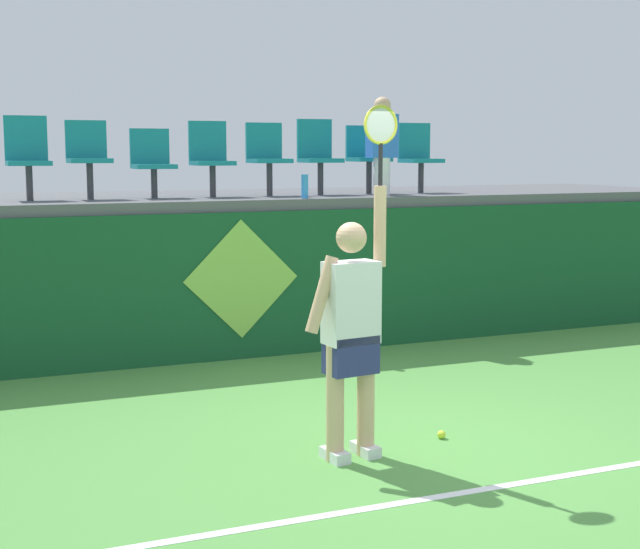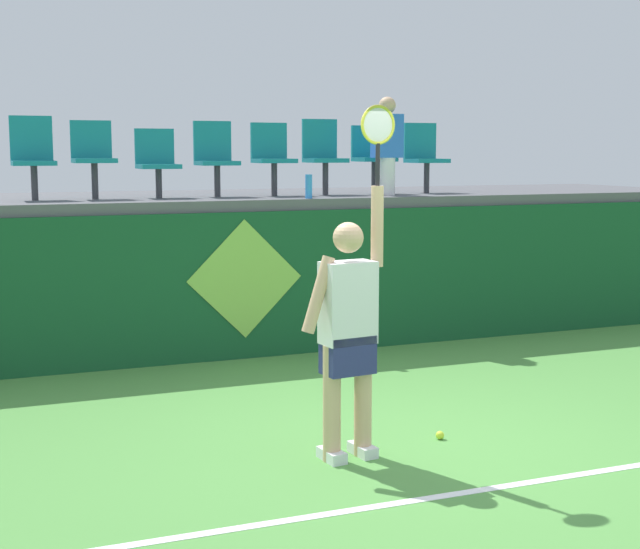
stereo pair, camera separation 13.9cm
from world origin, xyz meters
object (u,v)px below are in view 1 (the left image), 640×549
Objects in this scene: water_bottle at (305,186)px; stadium_chair_4 at (267,155)px; stadium_chair_1 at (88,154)px; stadium_chair_6 at (367,155)px; tennis_ball at (442,434)px; spectator_0 at (382,144)px; stadium_chair_2 at (152,160)px; tennis_player at (352,327)px; stadium_chair_7 at (418,154)px; stadium_chair_3 at (210,155)px; stadium_chair_5 at (318,153)px; stadium_chair_0 at (27,154)px.

stadium_chair_4 is (-0.16, 0.76, 0.34)m from water_bottle.
stadium_chair_1 is at bearing -179.97° from stadium_chair_4.
stadium_chair_6 reaches higher than water_bottle.
tennis_ball is 4.59m from spectator_0.
stadium_chair_1 reaches higher than stadium_chair_2.
tennis_ball is at bearing 8.77° from tennis_player.
stadium_chair_6 is at bearing -179.46° from stadium_chair_7.
stadium_chair_4 is 0.98× the size of stadium_chair_7.
water_bottle is at bearing -157.29° from stadium_chair_7.
tennis_ball is at bearing -64.63° from stadium_chair_1.
stadium_chair_3 is at bearing 0.49° from stadium_chair_2.
stadium_chair_4 is 0.64m from stadium_chair_5.
water_bottle is 0.32× the size of stadium_chair_6.
stadium_chair_2 is 0.91× the size of stadium_chair_4.
stadium_chair_7 reaches higher than stadium_chair_1.
spectator_0 reaches higher than stadium_chair_2.
stadium_chair_4 is 1.35m from spectator_0.
stadium_chair_4 is at bearing 102.01° from water_bottle.
stadium_chair_5 reaches higher than water_bottle.
spectator_0 is at bearing 17.25° from water_bottle.
stadium_chair_0 is at bearing 173.88° from spectator_0.
spectator_0 reaches higher than stadium_chair_3.
tennis_ball is 5.38m from stadium_chair_0.
tennis_ball is 4.88m from stadium_chair_6.
spectator_0 is at bearing -18.05° from stadium_chair_4.
stadium_chair_2 is at bearing 179.95° from stadium_chair_6.
stadium_chair_3 is 1.01× the size of stadium_chair_4.
stadium_chair_1 is 1.03× the size of stadium_chair_6.
stadium_chair_6 is (1.35, 4.17, 2.14)m from tennis_ball.
tennis_ball is 0.08× the size of stadium_chair_3.
stadium_chair_6 is (1.12, 0.76, 0.34)m from water_bottle.
stadium_chair_5 is (1.32, 0.00, 0.03)m from stadium_chair_3.
stadium_chair_5 is 0.77m from spectator_0.
stadium_chair_2 reaches higher than water_bottle.
stadium_chair_1 is 0.99× the size of stadium_chair_3.
tennis_ball is 0.25× the size of water_bottle.
tennis_player reaches higher than stadium_chair_2.
stadium_chair_7 is (4.67, -0.00, -0.01)m from stadium_chair_0.
stadium_chair_7 is at bearing -0.04° from stadium_chair_0.
stadium_chair_7 is at bearing 56.07° from tennis_player.
stadium_chair_1 is 2.69m from stadium_chair_5.
stadium_chair_3 reaches higher than stadium_chair_6.
stadium_chair_0 is (-1.77, 4.31, 1.22)m from tennis_player.
tennis_player is 9.62× the size of water_bottle.
stadium_chair_6 reaches higher than stadium_chair_2.
stadium_chair_3 is at bearing -179.97° from stadium_chair_5.
tennis_player is at bearing -75.09° from stadium_chair_1.
stadium_chair_2 is at bearing 171.02° from spectator_0.
stadium_chair_1 is (-1.98, 4.18, 2.15)m from tennis_ball.
tennis_player is at bearing -116.89° from stadium_chair_6.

